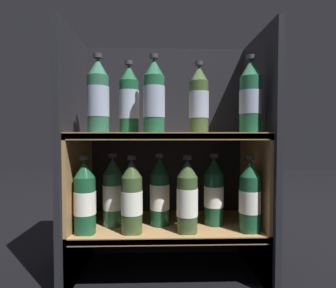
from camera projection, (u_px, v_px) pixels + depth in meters
name	position (u px, v px, depth m)	size (l,w,h in m)	color
fridge_back_wall	(167.00, 152.00, 1.14)	(0.71, 0.02, 0.89)	black
fridge_side_left	(75.00, 155.00, 0.97)	(0.02, 0.35, 0.89)	black
fridge_side_right	(259.00, 154.00, 0.99)	(0.02, 0.35, 0.89)	black
shelf_lower	(168.00, 232.00, 0.98)	(0.67, 0.31, 0.19)	#9E7547
shelf_upper	(168.00, 169.00, 0.97)	(0.67, 0.31, 0.53)	#9E7547
bottle_upper_front_0	(98.00, 98.00, 0.86)	(0.07, 0.07, 0.26)	#285B42
bottle_upper_front_1	(154.00, 98.00, 0.87)	(0.07, 0.07, 0.26)	#1E5638
bottle_upper_front_2	(250.00, 98.00, 0.88)	(0.07, 0.07, 0.26)	#1E5638
bottle_upper_back_0	(129.00, 101.00, 0.95)	(0.07, 0.07, 0.26)	#194C2D
bottle_upper_back_1	(199.00, 101.00, 0.95)	(0.07, 0.07, 0.26)	#384C28
bottle_lower_front_0	(85.00, 199.00, 0.87)	(0.07, 0.07, 0.26)	#194C2D
bottle_lower_front_1	(132.00, 198.00, 0.88)	(0.07, 0.07, 0.26)	#384C28
bottle_lower_front_2	(187.00, 198.00, 0.88)	(0.07, 0.07, 0.26)	#384C28
bottle_lower_front_3	(250.00, 197.00, 0.89)	(0.07, 0.07, 0.26)	#194C2D
bottle_lower_back_0	(113.00, 193.00, 0.96)	(0.07, 0.07, 0.26)	#285B42
bottle_lower_back_1	(160.00, 193.00, 0.96)	(0.07, 0.07, 0.26)	#144228
bottle_lower_back_2	(214.00, 192.00, 0.97)	(0.07, 0.07, 0.26)	#144228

